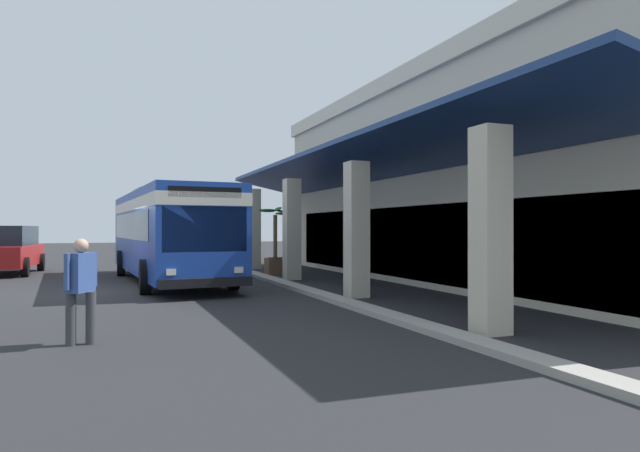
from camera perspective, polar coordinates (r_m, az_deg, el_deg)
ground at (r=19.44m, az=4.01°, el=-5.76°), size 120.00×120.00×0.00m
curb_strip at (r=17.50m, az=-2.77°, el=-6.17°), size 26.99×0.50×0.12m
plaza_building at (r=22.46m, az=21.32°, el=4.31°), size 22.79×15.14×7.28m
transit_bus at (r=20.33m, az=-15.30°, el=-0.28°), size 11.36×3.35×3.34m
parked_suv_red at (r=26.02m, az=-29.37°, el=-2.09°), size 4.93×2.44×1.97m
pedestrian at (r=9.75m, az=-23.28°, el=-5.56°), size 0.55×0.48×1.70m
potted_palm at (r=22.93m, az=-4.59°, el=-3.01°), size 1.47×1.64×2.76m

